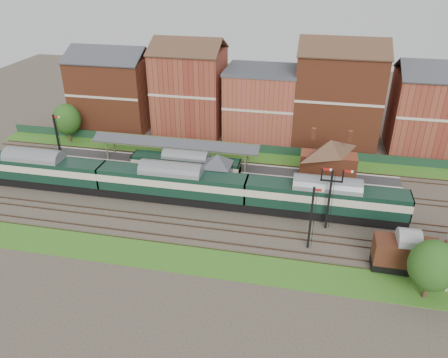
% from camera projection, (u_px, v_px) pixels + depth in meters
% --- Properties ---
extents(ground, '(160.00, 160.00, 0.00)m').
position_uv_depth(ground, '(234.00, 207.00, 58.48)').
color(ground, '#473D33').
rests_on(ground, ground).
extents(grass_back, '(90.00, 4.50, 0.06)m').
position_uv_depth(grass_back, '(252.00, 157.00, 72.29)').
color(grass_back, '#2D6619').
rests_on(grass_back, ground).
extents(grass_front, '(90.00, 5.00, 0.06)m').
position_uv_depth(grass_front, '(214.00, 263.00, 48.10)').
color(grass_front, '#2D6619').
rests_on(grass_front, ground).
extents(fence, '(90.00, 0.12, 1.50)m').
position_uv_depth(fence, '(254.00, 148.00, 73.68)').
color(fence, '#193823').
rests_on(fence, ground).
extents(platform, '(55.00, 3.40, 1.00)m').
position_uv_depth(platform, '(214.00, 168.00, 67.58)').
color(platform, '#2D2D2D').
rests_on(platform, ground).
extents(signal_box, '(5.40, 5.40, 6.00)m').
position_uv_depth(signal_box, '(218.00, 173.00, 60.33)').
color(signal_box, '#506548').
rests_on(signal_box, ground).
extents(brick_hut, '(3.20, 2.64, 2.94)m').
position_uv_depth(brick_hut, '(274.00, 191.00, 59.82)').
color(brick_hut, maroon).
rests_on(brick_hut, ground).
extents(station_building, '(8.10, 8.10, 5.90)m').
position_uv_depth(station_building, '(329.00, 158.00, 62.86)').
color(station_building, brown).
rests_on(station_building, platform).
extents(canopy, '(26.00, 3.89, 4.08)m').
position_uv_depth(canopy, '(176.00, 141.00, 66.75)').
color(canopy, '#464E31').
rests_on(canopy, platform).
extents(semaphore_bracket, '(3.60, 0.25, 8.18)m').
position_uv_depth(semaphore_bracket, '(330.00, 196.00, 51.96)').
color(semaphore_bracket, black).
rests_on(semaphore_bracket, ground).
extents(semaphore_platform_end, '(1.23, 0.25, 8.00)m').
position_uv_depth(semaphore_platform_end, '(58.00, 138.00, 68.88)').
color(semaphore_platform_end, black).
rests_on(semaphore_platform_end, ground).
extents(semaphore_siding, '(1.23, 0.25, 8.00)m').
position_uv_depth(semaphore_siding, '(311.00, 217.00, 48.66)').
color(semaphore_siding, black).
rests_on(semaphore_siding, ground).
extents(town_backdrop, '(69.00, 10.00, 16.00)m').
position_uv_depth(town_backdrop, '(260.00, 100.00, 76.82)').
color(town_backdrop, brown).
rests_on(town_backdrop, ground).
extents(dmu_train, '(60.92, 3.20, 4.68)m').
position_uv_depth(dmu_train, '(172.00, 183.00, 58.76)').
color(dmu_train, black).
rests_on(dmu_train, ground).
extents(platform_railcar, '(16.24, 2.56, 3.74)m').
position_uv_depth(platform_railcar, '(186.00, 165.00, 64.61)').
color(platform_railcar, black).
rests_on(platform_railcar, ground).
extents(goods_van_a, '(6.54, 2.83, 3.96)m').
position_uv_depth(goods_van_a, '(405.00, 253.00, 46.01)').
color(goods_van_a, black).
rests_on(goods_van_a, ground).
extents(tree_far, '(4.53, 4.53, 6.61)m').
position_uv_depth(tree_far, '(433.00, 266.00, 41.51)').
color(tree_far, '#382619').
rests_on(tree_far, ground).
extents(tree_back, '(4.76, 4.76, 6.96)m').
position_uv_depth(tree_back, '(67.00, 119.00, 76.21)').
color(tree_back, '#382619').
rests_on(tree_back, ground).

